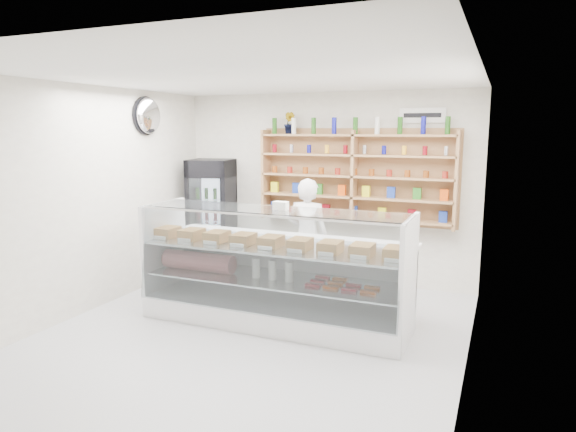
% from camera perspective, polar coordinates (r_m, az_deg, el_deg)
% --- Properties ---
extents(room, '(5.00, 5.00, 5.00)m').
position_cam_1_polar(room, '(5.45, -4.45, 0.51)').
color(room, '#ACACB1').
rests_on(room, ground).
extents(display_counter, '(3.14, 0.94, 1.37)m').
position_cam_1_polar(display_counter, '(6.10, -1.46, -8.45)').
color(display_counter, white).
rests_on(display_counter, floor).
extents(shop_worker, '(0.60, 0.41, 1.62)m').
position_cam_1_polar(shop_worker, '(6.97, 2.17, -2.41)').
color(shop_worker, silver).
rests_on(shop_worker, floor).
extents(drinks_cooler, '(0.76, 0.74, 1.80)m').
position_cam_1_polar(drinks_cooler, '(8.21, -8.43, -0.02)').
color(drinks_cooler, black).
rests_on(drinks_cooler, floor).
extents(wall_shelving, '(2.84, 0.28, 1.33)m').
position_cam_1_polar(wall_shelving, '(7.42, 7.38, 4.36)').
color(wall_shelving, '#A6764E').
rests_on(wall_shelving, back_wall).
extents(potted_plant, '(0.21, 0.18, 0.32)m').
position_cam_1_polar(potted_plant, '(7.72, 0.18, 10.29)').
color(potted_plant, '#1E6626').
rests_on(potted_plant, wall_shelving).
extents(security_mirror, '(0.15, 0.50, 0.50)m').
position_cam_1_polar(security_mirror, '(7.57, -15.22, 10.70)').
color(security_mirror, silver).
rests_on(security_mirror, left_wall).
extents(wall_sign, '(0.62, 0.03, 0.20)m').
position_cam_1_polar(wall_sign, '(7.33, 14.72, 10.77)').
color(wall_sign, white).
rests_on(wall_sign, back_wall).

